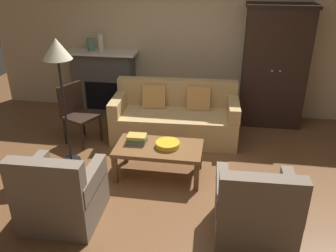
{
  "coord_description": "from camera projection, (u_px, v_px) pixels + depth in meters",
  "views": [
    {
      "loc": [
        0.58,
        -3.6,
        2.54
      ],
      "look_at": [
        -0.1,
        0.61,
        0.55
      ],
      "focal_mm": 37.68,
      "sensor_mm": 36.0,
      "label": 1
    }
  ],
  "objects": [
    {
      "name": "ground_plane",
      "position": [
        168.0,
        187.0,
        4.38
      ],
      "size": [
        9.6,
        9.6,
        0.0
      ],
      "primitive_type": "plane",
      "color": "brown"
    },
    {
      "name": "back_wall",
      "position": [
        191.0,
        35.0,
        6.06
      ],
      "size": [
        7.2,
        0.1,
        2.8
      ],
      "primitive_type": "cube",
      "color": "beige",
      "rests_on": "ground"
    },
    {
      "name": "fireplace",
      "position": [
        104.0,
        81.0,
        6.41
      ],
      "size": [
        1.26,
        0.48,
        1.12
      ],
      "color": "#4C4947",
      "rests_on": "ground"
    },
    {
      "name": "armoire",
      "position": [
        274.0,
        67.0,
        5.74
      ],
      "size": [
        1.06,
        0.57,
        1.97
      ],
      "color": "black",
      "rests_on": "ground"
    },
    {
      "name": "couch",
      "position": [
        175.0,
        118.0,
        5.52
      ],
      "size": [
        1.96,
        0.94,
        0.86
      ],
      "color": "tan",
      "rests_on": "ground"
    },
    {
      "name": "coffee_table",
      "position": [
        159.0,
        150.0,
        4.47
      ],
      "size": [
        1.1,
        0.6,
        0.42
      ],
      "color": "brown",
      "rests_on": "ground"
    },
    {
      "name": "fruit_bowl",
      "position": [
        168.0,
        144.0,
        4.43
      ],
      "size": [
        0.3,
        0.3,
        0.07
      ],
      "primitive_type": "cylinder",
      "color": "gold",
      "rests_on": "coffee_table"
    },
    {
      "name": "book_stack",
      "position": [
        137.0,
        139.0,
        4.52
      ],
      "size": [
        0.25,
        0.19,
        0.11
      ],
      "color": "gray",
      "rests_on": "coffee_table"
    },
    {
      "name": "mantel_vase_jade",
      "position": [
        91.0,
        45.0,
        6.15
      ],
      "size": [
        0.13,
        0.13,
        0.21
      ],
      "primitive_type": "cylinder",
      "color": "slate",
      "rests_on": "fireplace"
    },
    {
      "name": "mantel_vase_cream",
      "position": [
        101.0,
        43.0,
        6.1
      ],
      "size": [
        0.09,
        0.09,
        0.29
      ],
      "primitive_type": "cylinder",
      "color": "beige",
      "rests_on": "fireplace"
    },
    {
      "name": "armchair_near_left",
      "position": [
        61.0,
        196.0,
        3.69
      ],
      "size": [
        0.8,
        0.79,
        0.88
      ],
      "color": "#756656",
      "rests_on": "ground"
    },
    {
      "name": "armchair_near_right",
      "position": [
        255.0,
        212.0,
        3.45
      ],
      "size": [
        0.8,
        0.8,
        0.88
      ],
      "color": "#756656",
      "rests_on": "ground"
    },
    {
      "name": "side_chair_wooden",
      "position": [
        77.0,
        110.0,
        5.31
      ],
      "size": [
        0.59,
        0.59,
        0.9
      ],
      "color": "black",
      "rests_on": "ground"
    },
    {
      "name": "floor_lamp",
      "position": [
        58.0,
        57.0,
        4.32
      ],
      "size": [
        0.36,
        0.36,
        1.71
      ],
      "color": "black",
      "rests_on": "ground"
    }
  ]
}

